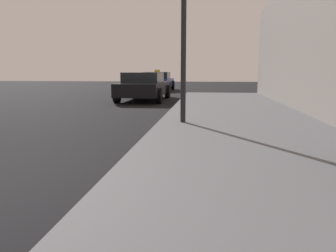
# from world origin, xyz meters

# --- Properties ---
(sidewalk) EXTENTS (4.00, 32.00, 0.15)m
(sidewalk) POSITION_xyz_m (4.00, 0.00, 0.07)
(sidewalk) COLOR #5B5B60
(sidewalk) RESTS_ON ground_plane
(car_black) EXTENTS (2.01, 4.53, 1.27)m
(car_black) POSITION_xyz_m (0.26, 12.40, 0.65)
(car_black) COLOR black
(car_black) RESTS_ON ground_plane
(car_blue) EXTENTS (2.03, 4.10, 1.43)m
(car_blue) POSITION_xyz_m (-0.30, 20.07, 0.65)
(car_blue) COLOR #233899
(car_blue) RESTS_ON ground_plane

